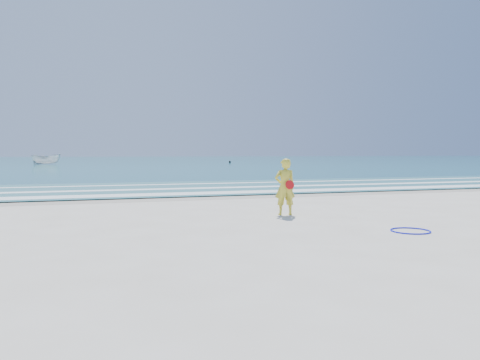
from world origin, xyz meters
name	(u,v)px	position (x,y,z in m)	size (l,w,h in m)	color
ground	(280,233)	(0.00, 0.00, 0.00)	(400.00, 400.00, 0.00)	silver
wet_sand	(196,197)	(0.00, 9.00, 0.00)	(400.00, 2.40, 0.00)	#B2A893
ocean	(109,160)	(0.00, 105.00, 0.02)	(400.00, 190.00, 0.04)	#19727F
shallow	(175,188)	(0.00, 14.00, 0.04)	(400.00, 10.00, 0.01)	#59B7AD
foam_near	(190,193)	(0.00, 10.30, 0.05)	(400.00, 1.40, 0.01)	white
foam_mid	(178,189)	(0.00, 13.20, 0.05)	(400.00, 0.90, 0.01)	white
foam_far	(168,184)	(0.00, 16.50, 0.05)	(400.00, 0.60, 0.01)	white
hoop	(410,231)	(3.01, -0.79, 0.02)	(0.92, 0.92, 0.03)	#0D16F0
boat	(46,159)	(-10.58, 66.78, 0.86)	(1.60, 4.26, 1.64)	silver
buoy	(230,162)	(18.99, 68.16, 0.23)	(0.37, 0.37, 0.37)	black
woman	(285,187)	(1.33, 2.81, 0.84)	(0.67, 0.49, 1.69)	yellow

